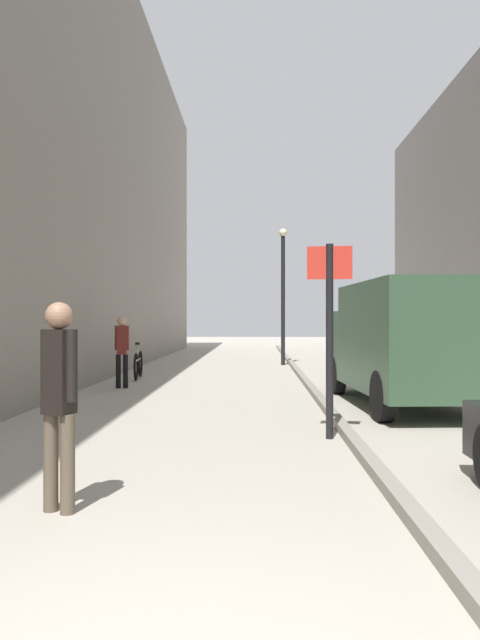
{
  "coord_description": "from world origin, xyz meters",
  "views": [
    {
      "loc": [
        0.35,
        -2.11,
        1.59
      ],
      "look_at": [
        -0.0,
        11.11,
        1.58
      ],
      "focal_mm": 33.69,
      "sensor_mm": 36.0,
      "label": 1
    }
  ],
  "objects_px": {
    "pedestrian_mid_block": "(122,347)",
    "delivery_van": "(405,340)",
    "street_sign_post": "(330,323)",
    "bicycle_leaning": "(138,364)",
    "pedestrian_main_foreground": "(59,391)",
    "lamp_post": "(283,287)"
  },
  "relations": [
    {
      "from": "bicycle_leaning",
      "to": "lamp_post",
      "type": "bearing_deg",
      "value": 45.22
    },
    {
      "from": "pedestrian_main_foreground",
      "to": "street_sign_post",
      "type": "height_order",
      "value": "street_sign_post"
    },
    {
      "from": "pedestrian_mid_block",
      "to": "delivery_van",
      "type": "xyz_separation_m",
      "value": [
        5.84,
        -2.68,
        0.25
      ]
    },
    {
      "from": "pedestrian_main_foreground",
      "to": "lamp_post",
      "type": "distance_m",
      "value": 16.33
    },
    {
      "from": "pedestrian_main_foreground",
      "to": "street_sign_post",
      "type": "distance_m",
      "value": 4.11
    },
    {
      "from": "pedestrian_mid_block",
      "to": "bicycle_leaning",
      "type": "distance_m",
      "value": 2.3
    },
    {
      "from": "pedestrian_mid_block",
      "to": "lamp_post",
      "type": "distance_m",
      "value": 8.41
    },
    {
      "from": "lamp_post",
      "to": "bicycle_leaning",
      "type": "distance_m",
      "value": 6.83
    },
    {
      "from": "street_sign_post",
      "to": "bicycle_leaning",
      "type": "height_order",
      "value": "street_sign_post"
    },
    {
      "from": "pedestrian_mid_block",
      "to": "bicycle_leaning",
      "type": "relative_size",
      "value": 0.94
    },
    {
      "from": "lamp_post",
      "to": "pedestrian_main_foreground",
      "type": "bearing_deg",
      "value": -99.1
    },
    {
      "from": "delivery_van",
      "to": "pedestrian_main_foreground",
      "type": "bearing_deg",
      "value": -128.68
    },
    {
      "from": "delivery_van",
      "to": "lamp_post",
      "type": "distance_m",
      "value": 10.11
    },
    {
      "from": "delivery_van",
      "to": "lamp_post",
      "type": "bearing_deg",
      "value": 96.79
    },
    {
      "from": "bicycle_leaning",
      "to": "pedestrian_main_foreground",
      "type": "bearing_deg",
      "value": -87.11
    },
    {
      "from": "street_sign_post",
      "to": "pedestrian_main_foreground",
      "type": "bearing_deg",
      "value": 56.11
    },
    {
      "from": "pedestrian_main_foreground",
      "to": "pedestrian_mid_block",
      "type": "height_order",
      "value": "pedestrian_main_foreground"
    },
    {
      "from": "pedestrian_main_foreground",
      "to": "bicycle_leaning",
      "type": "xyz_separation_m",
      "value": [
        -1.54,
        11.11,
        -0.62
      ]
    },
    {
      "from": "pedestrian_mid_block",
      "to": "delivery_van",
      "type": "height_order",
      "value": "delivery_van"
    },
    {
      "from": "pedestrian_main_foreground",
      "to": "street_sign_post",
      "type": "relative_size",
      "value": 0.67
    },
    {
      "from": "pedestrian_main_foreground",
      "to": "delivery_van",
      "type": "xyz_separation_m",
      "value": [
        4.36,
        6.2,
        0.21
      ]
    },
    {
      "from": "delivery_van",
      "to": "bicycle_leaning",
      "type": "relative_size",
      "value": 2.94
    }
  ]
}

